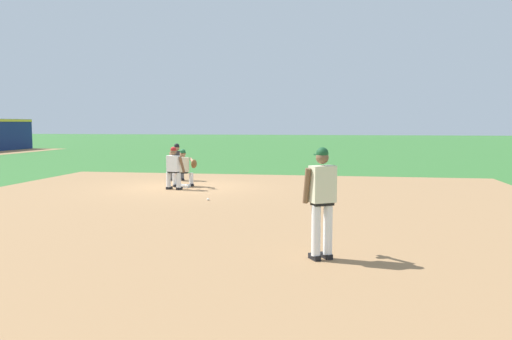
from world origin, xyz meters
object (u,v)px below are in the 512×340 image
at_px(first_baseman, 184,166).
at_px(first_base_bag, 184,186).
at_px(baseball, 208,199).
at_px(baserunner, 174,166).
at_px(umpire, 177,160).
at_px(pitcher, 322,196).

bearing_deg(first_baseman, first_base_bag, -162.13).
height_order(baseball, first_baseman, first_baseman).
relative_size(first_base_bag, baseball, 5.14).
distance_m(baseball, baserunner, 2.89).
height_order(baseball, umpire, umpire).
bearing_deg(baseball, baserunner, 39.42).
bearing_deg(umpire, first_base_bag, -155.30).
bearing_deg(baseball, umpire, 27.88).
relative_size(first_baseman, baserunner, 0.92).
distance_m(pitcher, first_baseman, 10.15).
bearing_deg(umpire, pitcher, -150.34).
height_order(first_base_bag, first_baseman, first_baseman).
relative_size(baseball, pitcher, 0.04).
distance_m(first_base_bag, pitcher, 10.02).
bearing_deg(first_base_bag, first_baseman, 17.87).
relative_size(first_base_bag, pitcher, 0.20).
bearing_deg(first_base_bag, baserunner, 166.64).
xyz_separation_m(baseball, pitcher, (-5.76, -3.47, 1.02)).
distance_m(first_base_bag, baseball, 3.24).
bearing_deg(umpire, baserunner, -163.91).
relative_size(first_base_bag, baserunner, 0.26).
bearing_deg(pitcher, first_base_bag, 30.75).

